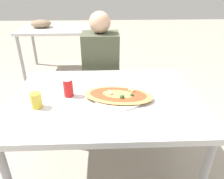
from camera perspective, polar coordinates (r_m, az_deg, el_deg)
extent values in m
plane|color=#9E9384|center=(1.99, -1.27, -21.04)|extent=(14.00, 14.00, 0.00)
cube|color=silver|center=(1.52, -1.56, -2.59)|extent=(1.27, 0.93, 0.04)
cylinder|color=#99999E|center=(2.14, -17.43, -5.87)|extent=(0.05, 0.05, 0.71)
cylinder|color=#99999E|center=(2.15, 14.17, -5.29)|extent=(0.05, 0.05, 0.71)
cube|color=#4C4C4C|center=(2.29, -2.75, 0.67)|extent=(0.40, 0.40, 0.04)
cube|color=#4C4C4C|center=(2.36, -2.86, 7.74)|extent=(0.38, 0.03, 0.42)
cylinder|color=#38383D|center=(2.27, 1.70, -6.59)|extent=(0.03, 0.03, 0.44)
cylinder|color=#38383D|center=(2.27, -6.95, -6.74)|extent=(0.03, 0.03, 0.44)
cylinder|color=#38383D|center=(2.55, 1.20, -2.27)|extent=(0.03, 0.03, 0.44)
cylinder|color=#38383D|center=(2.56, -6.43, -2.40)|extent=(0.03, 0.03, 0.44)
cylinder|color=#2D2D38|center=(2.28, -0.68, -5.74)|extent=(0.10, 0.10, 0.48)
cylinder|color=#2D2D38|center=(2.28, -4.60, -5.80)|extent=(0.10, 0.10, 0.48)
cube|color=#474C38|center=(2.14, -2.93, 7.33)|extent=(0.34, 0.26, 0.55)
sphere|color=tan|center=(2.04, -3.20, 17.16)|extent=(0.19, 0.19, 0.19)
cylinder|color=white|center=(1.49, 1.60, -2.05)|extent=(0.33, 0.33, 0.01)
ellipsoid|color=tan|center=(1.48, 1.61, -1.48)|extent=(0.51, 0.33, 0.02)
ellipsoid|color=#B24223|center=(1.48, 1.62, -1.27)|extent=(0.42, 0.27, 0.01)
sphere|color=beige|center=(1.53, 4.68, 0.01)|extent=(0.03, 0.03, 0.03)
sphere|color=#335928|center=(1.46, 5.20, -1.41)|extent=(0.03, 0.03, 0.03)
sphere|color=beige|center=(1.50, -0.75, -0.48)|extent=(0.02, 0.02, 0.02)
sphere|color=#335928|center=(1.43, 2.62, -1.92)|extent=(0.03, 0.03, 0.03)
sphere|color=beige|center=(1.51, 5.40, -0.35)|extent=(0.03, 0.03, 0.03)
sphere|color=beige|center=(1.47, -0.38, -1.08)|extent=(0.03, 0.03, 0.03)
cylinder|color=red|center=(1.52, -11.36, 0.40)|extent=(0.07, 0.07, 0.12)
cylinder|color=silver|center=(1.49, -11.58, 2.53)|extent=(0.06, 0.06, 0.00)
cylinder|color=gold|center=(1.45, -19.17, -2.69)|extent=(0.07, 0.07, 0.10)
cube|color=silver|center=(3.72, -14.54, 15.14)|extent=(1.10, 0.80, 0.04)
ellipsoid|color=#8C7259|center=(3.76, -18.10, 16.04)|extent=(0.32, 0.24, 0.12)
cylinder|color=#99999E|center=(3.64, -22.64, 7.38)|extent=(0.05, 0.05, 0.71)
cylinder|color=#99999E|center=(3.42, -6.60, 8.16)|extent=(0.05, 0.05, 0.71)
cylinder|color=#99999E|center=(4.27, -19.73, 10.73)|extent=(0.05, 0.05, 0.71)
cylinder|color=#99999E|center=(4.08, -5.97, 11.48)|extent=(0.05, 0.05, 0.71)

